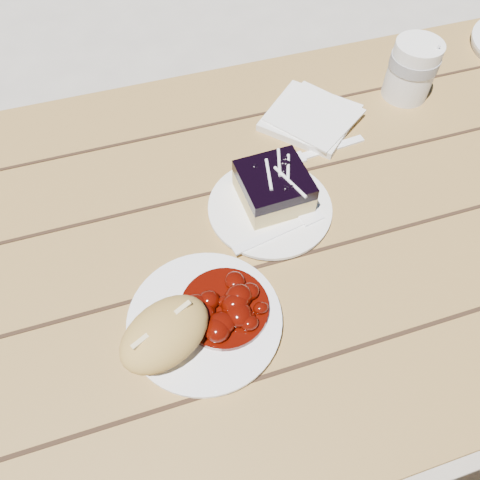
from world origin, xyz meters
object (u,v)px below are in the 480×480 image
object	(u,v)px
picnic_table	(298,261)
coffee_cup	(412,70)
dessert_plate	(270,208)
bread_roll	(165,334)
main_plate	(205,321)
blueberry_cake	(274,187)

from	to	relation	value
picnic_table	coffee_cup	distance (m)	0.42
picnic_table	dessert_plate	world-z (taller)	dessert_plate
bread_roll	coffee_cup	distance (m)	0.67
dessert_plate	coffee_cup	bearing A→B (deg)	29.17
picnic_table	main_plate	size ratio (longest dim) A/B	9.72
main_plate	blueberry_cake	distance (m)	0.24
main_plate	bread_roll	bearing A→B (deg)	-160.02
picnic_table	dessert_plate	xyz separation A→B (m)	(-0.06, 0.02, 0.17)
coffee_cup	bread_roll	bearing A→B (deg)	-145.96
main_plate	dessert_plate	distance (m)	0.22
main_plate	dessert_plate	xyz separation A→B (m)	(0.15, 0.16, -0.00)
dessert_plate	blueberry_cake	bearing A→B (deg)	56.31
bread_roll	blueberry_cake	world-z (taller)	bread_roll
blueberry_cake	coffee_cup	bearing A→B (deg)	25.60
main_plate	blueberry_cake	size ratio (longest dim) A/B	1.91
picnic_table	bread_roll	size ratio (longest dim) A/B	15.88
picnic_table	main_plate	xyz separation A→B (m)	(-0.21, -0.14, 0.17)
main_plate	coffee_cup	world-z (taller)	coffee_cup
main_plate	coffee_cup	xyz separation A→B (m)	(0.50, 0.36, 0.05)
bread_roll	blueberry_cake	bearing A→B (deg)	42.08
main_plate	coffee_cup	bearing A→B (deg)	35.36
picnic_table	blueberry_cake	distance (m)	0.21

